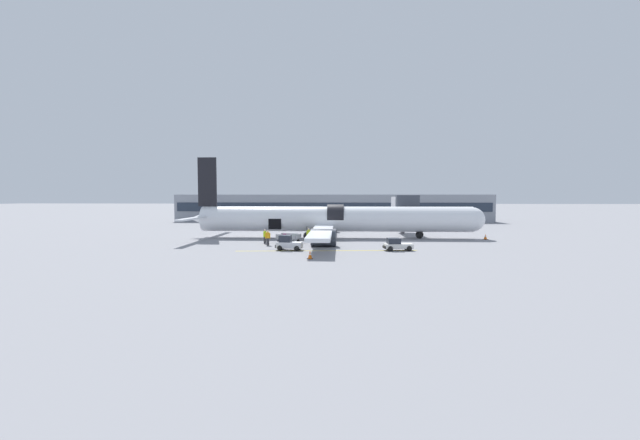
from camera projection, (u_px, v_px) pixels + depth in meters
ground_plane at (324, 245)px, 46.05m from camera, size 500.00×500.00×0.00m
apron_marking_line at (327, 251)px, 41.18m from camera, size 19.13×1.80×0.01m
terminal_strip at (332, 208)px, 91.22m from camera, size 70.61×10.83×6.07m
jet_bridge_stub at (404, 205)px, 58.15m from camera, size 3.12×9.23×5.87m
airplane at (332, 220)px, 53.43m from camera, size 40.27×35.94×11.05m
baggage_tug_lead at (288, 244)px, 41.61m from camera, size 2.90×1.95×1.58m
baggage_tug_mid at (397, 245)px, 41.29m from camera, size 3.16×1.95×1.31m
baggage_cart_loading at (289, 238)px, 48.10m from camera, size 3.74×2.49×1.11m
ground_crew_loader_a at (309, 235)px, 49.26m from camera, size 0.59×0.48×1.69m
ground_crew_loader_b at (268, 237)px, 45.55m from camera, size 0.61×0.53×1.77m
ground_crew_driver at (265, 236)px, 47.45m from camera, size 0.49×0.60×1.71m
suitcase_on_tarmac_upright at (283, 243)px, 45.76m from camera, size 0.42×0.24×0.62m
safety_cone_nose at (485, 237)px, 51.84m from camera, size 0.60×0.60×0.71m
safety_cone_engine_left at (310, 255)px, 35.81m from camera, size 0.55×0.55×0.79m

